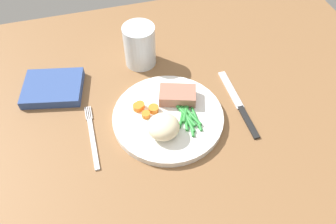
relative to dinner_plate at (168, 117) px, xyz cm
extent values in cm
cube|color=brown|center=(-0.74, 0.89, -1.80)|extent=(120.00, 90.00, 2.00)
cylinder|color=white|center=(0.00, 0.00, 0.00)|extent=(24.07, 24.07, 1.60)
cube|color=#A86B56|center=(3.25, 3.79, 2.08)|extent=(9.15, 7.26, 2.56)
ellipsoid|color=beige|center=(-2.17, -4.33, 2.94)|extent=(6.65, 6.47, 4.28)
cylinder|color=orange|center=(-5.88, 3.36, 1.42)|extent=(2.15, 2.15, 1.24)
cylinder|color=orange|center=(-2.71, 1.97, 1.41)|extent=(2.19, 2.19, 1.22)
cylinder|color=orange|center=(-4.65, 1.07, 1.37)|extent=(1.84, 1.84, 1.14)
cylinder|color=orange|center=(-5.36, 3.62, 1.42)|extent=(2.06, 2.06, 1.24)
cylinder|color=#2D8C38|center=(4.85, -2.05, 1.21)|extent=(2.65, 5.60, 0.82)
cylinder|color=#2D8C38|center=(3.20, -2.52, 1.13)|extent=(1.69, 5.65, 0.66)
cylinder|color=#2D8C38|center=(3.82, -0.62, 1.24)|extent=(3.33, 5.42, 0.89)
cylinder|color=#2D8C38|center=(5.48, -2.93, 1.11)|extent=(0.63, 6.24, 0.63)
cylinder|color=#2D8C38|center=(2.73, -1.40, 1.13)|extent=(3.35, 5.81, 0.66)
cylinder|color=#2D8C38|center=(4.02, -3.88, 1.14)|extent=(1.87, 6.38, 0.68)
cylinder|color=#2D8C38|center=(3.41, -0.85, 1.21)|extent=(3.28, 7.85, 0.83)
cylinder|color=#2D8C38|center=(3.66, -2.31, 1.19)|extent=(1.21, 7.45, 0.77)
cube|color=silver|center=(-16.62, -2.00, -0.60)|extent=(1.00, 13.00, 0.40)
cube|color=silver|center=(-17.22, 6.30, -0.60)|extent=(0.24, 3.60, 0.40)
cube|color=silver|center=(-16.82, 6.30, -0.60)|extent=(0.24, 3.60, 0.40)
cube|color=silver|center=(-16.42, 6.30, -0.60)|extent=(0.24, 3.60, 0.40)
cube|color=silver|center=(-16.02, 6.30, -0.60)|extent=(0.24, 3.60, 0.40)
cube|color=black|center=(16.60, -5.50, -0.60)|extent=(1.30, 9.00, 0.64)
cube|color=silver|center=(16.60, 4.50, -0.60)|extent=(1.70, 12.00, 0.40)
cylinder|color=silver|center=(-1.64, 19.85, 4.45)|extent=(7.76, 7.76, 10.49)
cylinder|color=silver|center=(-1.64, 19.85, 1.36)|extent=(7.14, 7.14, 4.32)
cube|color=#334C8C|center=(-23.59, 15.41, 0.27)|extent=(15.28, 13.39, 2.14)
camera|label=1|loc=(-11.87, -42.75, 56.37)|focal=35.26mm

